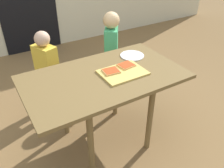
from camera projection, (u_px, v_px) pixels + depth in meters
The scene contains 8 objects.
ground_plane at pixel (106, 139), 2.29m from camera, with size 16.00×16.00×0.00m, color brown.
dining_table at pixel (104, 84), 1.94m from camera, with size 1.30×0.76×0.72m.
cutting_board at pixel (123, 72), 1.92m from camera, with size 0.37×0.27×0.01m, color tan.
pizza_slice_far_right at pixel (126, 65), 2.00m from camera, with size 0.14×0.13×0.01m.
pizza_slice_far_left at pixel (111, 71), 1.91m from camera, with size 0.14×0.12×0.01m.
plate_white_right at pixel (132, 56), 2.19m from camera, with size 0.22×0.22×0.01m, color white.
child_left at pixel (47, 69), 2.41m from camera, with size 0.22×0.27×0.92m.
child_right at pixel (111, 49), 2.69m from camera, with size 0.25×0.28×1.00m.
Camera 1 is at (-0.79, -1.43, 1.69)m, focal length 37.56 mm.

